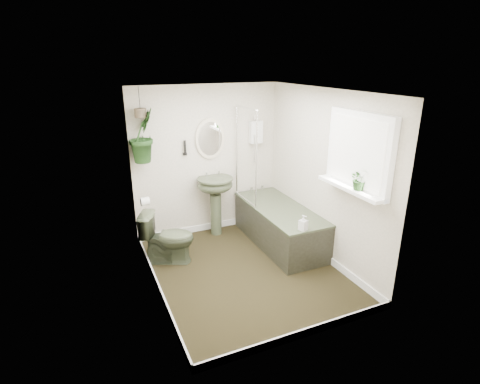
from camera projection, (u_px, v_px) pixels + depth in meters
name	position (u px, v px, depth m)	size (l,w,h in m)	color
floor	(245.00, 271.00, 4.95)	(2.30, 2.80, 0.02)	black
ceiling	(245.00, 90.00, 4.17)	(2.30, 2.80, 0.02)	white
wall_back	(207.00, 161.00, 5.78)	(2.30, 0.02, 2.30)	beige
wall_front	(310.00, 235.00, 3.35)	(2.30, 0.02, 2.30)	beige
wall_left	(149.00, 202.00, 4.12)	(0.02, 2.80, 2.30)	beige
wall_right	(324.00, 177.00, 5.01)	(0.02, 2.80, 2.30)	beige
skirting	(245.00, 267.00, 4.93)	(2.30, 2.80, 0.10)	white
bathtub	(279.00, 225.00, 5.59)	(0.72, 1.72, 0.58)	#3D4530
bath_screen	(246.00, 156.00, 5.55)	(0.04, 0.72, 1.40)	silver
shower_box	(256.00, 132.00, 5.89)	(0.20, 0.10, 0.35)	white
oval_mirror	(210.00, 139.00, 5.64)	(0.46, 0.03, 0.62)	beige
wall_sconce	(185.00, 148.00, 5.52)	(0.04, 0.04, 0.22)	black
toilet_roll_holder	(145.00, 201.00, 4.83)	(0.11, 0.11, 0.11)	white
window_recess	(359.00, 152.00, 4.21)	(0.08, 1.00, 0.90)	white
window_sill	(350.00, 188.00, 4.32)	(0.18, 1.00, 0.04)	white
window_blinds	(356.00, 152.00, 4.19)	(0.01, 0.86, 0.76)	white
toilet	(168.00, 237.00, 5.06)	(0.40, 0.70, 0.71)	#3D4530
pedestal_sink	(216.00, 206.00, 5.84)	(0.55, 0.47, 0.94)	#3D4530
sill_plant	(360.00, 179.00, 4.16)	(0.23, 0.20, 0.25)	black
hanging_plant	(142.00, 136.00, 5.10)	(0.40, 0.33, 0.73)	black
soap_bottle	(303.00, 223.00, 4.73)	(0.09, 0.09, 0.20)	#353130
hanging_pot	(140.00, 113.00, 5.00)	(0.16, 0.16, 0.12)	brown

